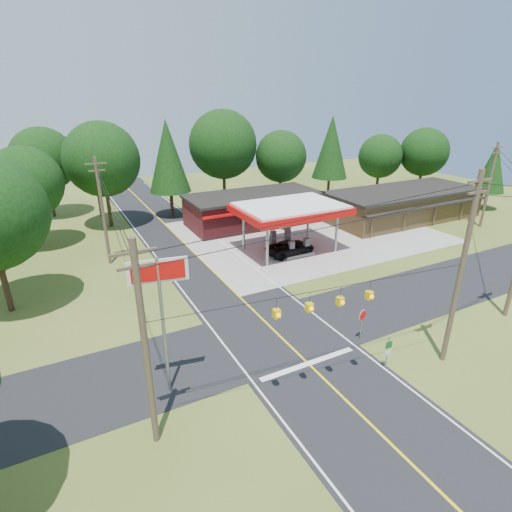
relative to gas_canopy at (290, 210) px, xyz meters
name	(u,v)px	position (x,y,z in m)	size (l,w,h in m)	color
ground	(278,334)	(-9.00, -13.00, -4.27)	(120.00, 120.00, 0.00)	#42571E
main_highway	(278,334)	(-9.00, -13.00, -4.26)	(8.00, 120.00, 0.02)	black
cross_road	(278,334)	(-9.00, -13.00, -4.25)	(70.00, 7.00, 0.02)	black
lane_center_yellow	(278,334)	(-9.00, -13.00, -4.24)	(0.15, 110.00, 0.00)	yellow
gas_canopy	(290,210)	(0.00, 0.00, 0.00)	(10.60, 7.40, 4.88)	gray
convenience_store	(254,208)	(1.00, 9.98, -2.35)	(16.40, 7.55, 3.80)	maroon
strip_building	(403,204)	(19.00, 2.98, -2.35)	(20.40, 8.75, 3.80)	#3C2C18
utility_pole_near_right	(461,270)	(-1.50, -20.00, 1.69)	(1.80, 0.30, 11.50)	#473828
utility_pole_near_left	(145,346)	(-18.50, -18.00, 0.93)	(1.80, 0.30, 10.00)	#473828
utility_pole_far_left	(103,210)	(-17.00, 5.00, 0.93)	(1.80, 0.30, 10.00)	#473828
utility_pole_far_right	(489,184)	(25.00, -4.00, 0.93)	(1.80, 0.30, 10.00)	#473828
utility_pole_north	(96,181)	(-15.50, 22.00, 0.48)	(0.30, 0.30, 9.50)	#473828
overhead_beacons	(326,291)	(-10.00, -19.00, 1.95)	(17.04, 2.04, 1.03)	black
treeline_backdrop	(175,168)	(-8.18, 11.01, 3.22)	(70.27, 51.59, 13.30)	#332316
suv_car	(290,248)	(-0.50, -1.04, -3.57)	(5.05, 5.05, 1.40)	black
sedan_car	(275,219)	(3.00, 8.00, -3.51)	(4.44, 4.44, 1.51)	silver
big_stop_sign	(160,293)	(-17.00, -15.01, 1.66)	(2.88, 0.60, 7.83)	gray
octagonal_stop_sign	(362,318)	(-4.50, -16.01, -2.64)	(0.75, 0.27, 2.20)	gray
route_sign_post	(388,350)	(-5.20, -19.02, -3.01)	(0.43, 0.11, 2.12)	gray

